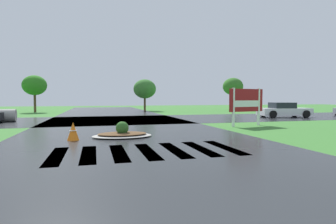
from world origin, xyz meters
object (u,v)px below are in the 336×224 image
(car_silver_hatch, at_px, (284,110))
(traffic_cone, at_px, (73,131))
(median_island, at_px, (122,134))
(estate_billboard, at_px, (246,102))

(car_silver_hatch, xyz_separation_m, traffic_cone, (-17.21, -9.32, -0.24))
(median_island, bearing_deg, estate_billboard, 20.02)
(estate_billboard, relative_size, traffic_cone, 3.55)
(car_silver_hatch, bearing_deg, traffic_cone, -143.84)
(median_island, height_order, traffic_cone, traffic_cone)
(car_silver_hatch, height_order, traffic_cone, car_silver_hatch)
(median_island, bearing_deg, car_silver_hatch, 30.30)
(median_island, distance_m, car_silver_hatch, 17.63)
(car_silver_hatch, distance_m, traffic_cone, 19.57)
(estate_billboard, xyz_separation_m, car_silver_hatch, (7.45, 6.06, -0.87))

